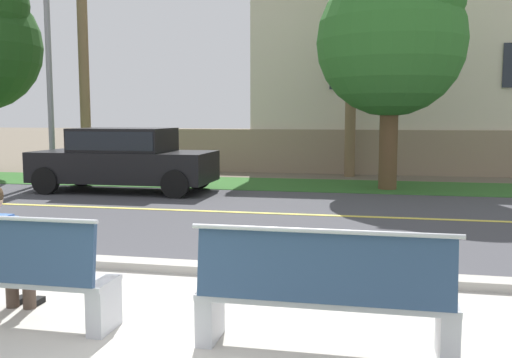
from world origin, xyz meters
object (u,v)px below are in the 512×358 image
Objects in this scene: shade_tree_left at (396,30)px; car_black_near at (124,157)px; bench_left at (1,275)px; bench_right at (323,296)px; streetlamp at (52,40)px.

car_black_near is at bearing -165.50° from shade_tree_left.
bench_left and bench_right have the same top height.
streetlamp is (-8.56, 10.52, 3.49)m from bench_right.
car_black_near is (-2.79, 8.55, 0.39)m from bench_left.
shade_tree_left reaches higher than bench_right.
bench_left is at bearing -109.34° from shade_tree_left.
bench_left is 1.00× the size of bench_right.
bench_left is 0.29× the size of streetlamp.
bench_left is 9.00m from car_black_near.
streetlamp is at bearing 118.81° from bench_left.
shade_tree_left reaches higher than bench_left.
bench_right is 0.46× the size of car_black_near.
bench_right is at bearing -56.91° from car_black_near.
streetlamp is 9.37m from shade_tree_left.
bench_right is at bearing -94.50° from shade_tree_left.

